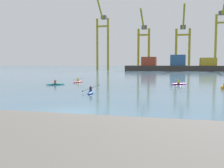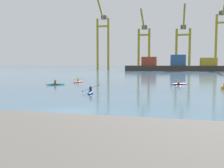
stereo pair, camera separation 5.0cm
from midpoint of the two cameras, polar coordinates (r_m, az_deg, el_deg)
The scene contains 11 objects.
ground_plane at distance 18.83m, azimuth -9.04°, elevation -6.29°, with size 800.00×800.00×0.00m, color #476B84.
container_barge at distance 129.70m, azimuth 14.54°, elevation 4.02°, with size 51.66×10.56×7.89m.
gantry_crane_west at distance 143.41m, azimuth -2.22°, elevation 11.00°, with size 7.48×18.15×41.14m.
gantry_crane_west_mid at distance 140.59m, azimuth 7.15°, elevation 9.55°, with size 6.95×17.92×30.84m.
gantry_crane_east_mid at distance 139.32m, azimuth 15.74°, elevation 9.42°, with size 7.99×17.98×31.95m.
gantry_crane_east at distance 147.16m, azimuth 23.62°, elevation 10.58°, with size 6.89×18.58×41.02m.
channel_buoy at distance 38.44m, azimuth 24.06°, elevation -0.53°, with size 0.90×0.90×1.00m.
kayak_blue at distance 30.37m, azimuth -4.88°, elevation -1.77°, with size 2.13×3.45×1.07m.
kayak_red at distance 48.02m, azimuth -7.69°, elevation 0.56°, with size 2.25×3.45×0.95m.
kayak_magenta at distance 44.23m, azimuth 14.92°, elevation 0.10°, with size 3.16×2.39×0.96m.
kayak_teal at distance 43.03m, azimuth -12.67°, elevation 0.02°, with size 2.94×2.71×0.95m.
Camera 1 is at (7.22, -17.02, 3.55)m, focal length 40.37 mm.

